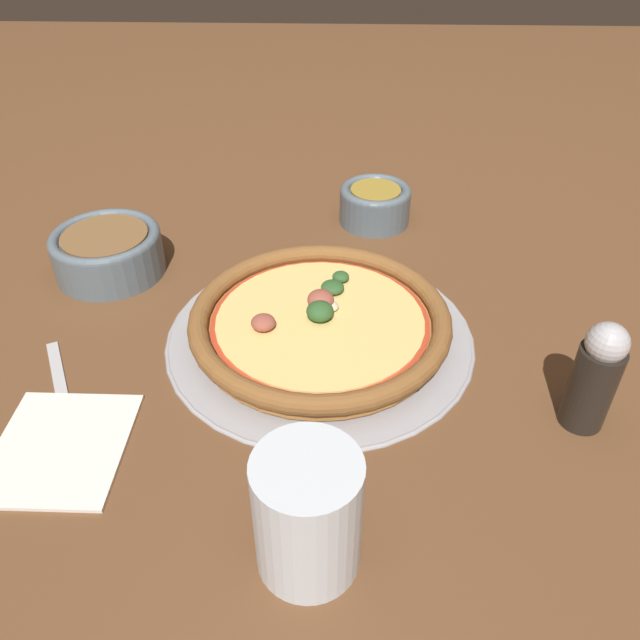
{
  "coord_description": "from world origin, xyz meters",
  "views": [
    {
      "loc": [
        0.55,
        0.02,
        0.45
      ],
      "look_at": [
        0.0,
        0.0,
        0.02
      ],
      "focal_mm": 35.0,
      "sensor_mm": 36.0,
      "label": 1
    }
  ],
  "objects_px": {
    "drinking_cup": "(305,514)",
    "napkin": "(60,446)",
    "bowl_near": "(375,203)",
    "pizza": "(320,321)",
    "fork": "(62,396)",
    "bowl_far": "(108,251)",
    "pepper_shaker": "(595,376)",
    "pizza_tray": "(320,334)"
  },
  "relations": [
    {
      "from": "pizza_tray",
      "to": "bowl_far",
      "type": "distance_m",
      "value": 0.3
    },
    {
      "from": "fork",
      "to": "napkin",
      "type": "bearing_deg",
      "value": -7.78
    },
    {
      "from": "bowl_near",
      "to": "napkin",
      "type": "distance_m",
      "value": 0.54
    },
    {
      "from": "bowl_far",
      "to": "drinking_cup",
      "type": "bearing_deg",
      "value": 34.44
    },
    {
      "from": "bowl_far",
      "to": "bowl_near",
      "type": "bearing_deg",
      "value": 112.94
    },
    {
      "from": "bowl_near",
      "to": "bowl_far",
      "type": "distance_m",
      "value": 0.38
    },
    {
      "from": "pizza",
      "to": "fork",
      "type": "distance_m",
      "value": 0.28
    },
    {
      "from": "pizza_tray",
      "to": "drinking_cup",
      "type": "distance_m",
      "value": 0.28
    },
    {
      "from": "drinking_cup",
      "to": "bowl_near",
      "type": "bearing_deg",
      "value": 172.41
    },
    {
      "from": "bowl_far",
      "to": "fork",
      "type": "distance_m",
      "value": 0.23
    },
    {
      "from": "bowl_far",
      "to": "pepper_shaker",
      "type": "relative_size",
      "value": 1.17
    },
    {
      "from": "bowl_near",
      "to": "pizza",
      "type": "bearing_deg",
      "value": -14.66
    },
    {
      "from": "bowl_near",
      "to": "fork",
      "type": "bearing_deg",
      "value": -41.02
    },
    {
      "from": "bowl_far",
      "to": "drinking_cup",
      "type": "height_order",
      "value": "drinking_cup"
    },
    {
      "from": "pepper_shaker",
      "to": "pizza_tray",
      "type": "bearing_deg",
      "value": -115.07
    },
    {
      "from": "fork",
      "to": "pepper_shaker",
      "type": "bearing_deg",
      "value": 61.67
    },
    {
      "from": "bowl_near",
      "to": "napkin",
      "type": "relative_size",
      "value": 0.75
    },
    {
      "from": "pizza",
      "to": "napkin",
      "type": "bearing_deg",
      "value": -53.68
    },
    {
      "from": "bowl_far",
      "to": "fork",
      "type": "xyz_separation_m",
      "value": [
        0.23,
        0.02,
        -0.03
      ]
    },
    {
      "from": "pizza",
      "to": "bowl_near",
      "type": "height_order",
      "value": "bowl_near"
    },
    {
      "from": "pizza_tray",
      "to": "bowl_near",
      "type": "distance_m",
      "value": 0.28
    },
    {
      "from": "bowl_near",
      "to": "bowl_far",
      "type": "xyz_separation_m",
      "value": [
        0.15,
        -0.35,
        0.0
      ]
    },
    {
      "from": "pizza",
      "to": "pizza_tray",
      "type": "bearing_deg",
      "value": 19.32
    },
    {
      "from": "drinking_cup",
      "to": "napkin",
      "type": "xyz_separation_m",
      "value": [
        -0.1,
        -0.23,
        -0.05
      ]
    },
    {
      "from": "bowl_far",
      "to": "pepper_shaker",
      "type": "bearing_deg",
      "value": 65.3
    },
    {
      "from": "bowl_far",
      "to": "pizza_tray",
      "type": "bearing_deg",
      "value": 65.64
    },
    {
      "from": "pizza",
      "to": "pepper_shaker",
      "type": "xyz_separation_m",
      "value": [
        0.12,
        0.26,
        0.04
      ]
    },
    {
      "from": "drinking_cup",
      "to": "napkin",
      "type": "bearing_deg",
      "value": -113.55
    },
    {
      "from": "bowl_far",
      "to": "fork",
      "type": "relative_size",
      "value": 0.89
    },
    {
      "from": "pizza_tray",
      "to": "napkin",
      "type": "relative_size",
      "value": 2.54
    },
    {
      "from": "pepper_shaker",
      "to": "bowl_far",
      "type": "bearing_deg",
      "value": -114.7
    },
    {
      "from": "pizza_tray",
      "to": "pepper_shaker",
      "type": "bearing_deg",
      "value": 64.93
    },
    {
      "from": "drinking_cup",
      "to": "pepper_shaker",
      "type": "relative_size",
      "value": 0.94
    },
    {
      "from": "napkin",
      "to": "fork",
      "type": "bearing_deg",
      "value": -160.96
    },
    {
      "from": "bowl_far",
      "to": "drinking_cup",
      "type": "xyz_separation_m",
      "value": [
        0.4,
        0.27,
        0.02
      ]
    },
    {
      "from": "pepper_shaker",
      "to": "drinking_cup",
      "type": "bearing_deg",
      "value": -59.25
    },
    {
      "from": "napkin",
      "to": "fork",
      "type": "relative_size",
      "value": 0.89
    },
    {
      "from": "fork",
      "to": "pizza",
      "type": "bearing_deg",
      "value": 85.71
    },
    {
      "from": "pizza_tray",
      "to": "fork",
      "type": "bearing_deg",
      "value": -67.55
    },
    {
      "from": "fork",
      "to": "pepper_shaker",
      "type": "height_order",
      "value": "pepper_shaker"
    },
    {
      "from": "pizza_tray",
      "to": "bowl_far",
      "type": "xyz_separation_m",
      "value": [
        -0.12,
        -0.28,
        0.03
      ]
    },
    {
      "from": "bowl_near",
      "to": "pepper_shaker",
      "type": "relative_size",
      "value": 0.87
    }
  ]
}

